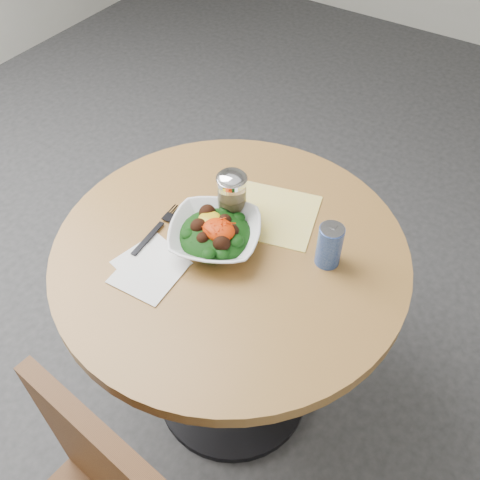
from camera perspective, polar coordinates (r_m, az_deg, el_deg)
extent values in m
plane|color=#2D2D2F|center=(1.97, -0.75, -15.60)|extent=(6.00, 6.00, 0.00)
cylinder|color=black|center=(1.95, -0.75, -15.40)|extent=(0.52, 0.52, 0.03)
cylinder|color=black|center=(1.66, -0.86, -9.98)|extent=(0.10, 0.10, 0.71)
cylinder|color=#A76E3C|center=(1.36, -1.04, -1.38)|extent=(0.90, 0.90, 0.04)
cube|color=#553318|center=(1.20, -13.46, -22.95)|extent=(0.38, 0.08, 0.46)
cube|color=yellow|center=(1.43, 3.36, 2.79)|extent=(0.28, 0.27, 0.00)
cube|color=white|center=(1.33, -9.46, -2.40)|extent=(0.17, 0.17, 0.00)
cube|color=white|center=(1.30, -9.75, -3.51)|extent=(0.15, 0.15, 0.00)
imported|color=white|center=(1.34, -2.67, 0.56)|extent=(0.30, 0.30, 0.06)
ellipsoid|color=black|center=(1.34, -2.67, 0.52)|extent=(0.18, 0.18, 0.07)
ellipsoid|color=gold|center=(1.34, -3.25, 2.24)|extent=(0.06, 0.06, 0.02)
ellipsoid|color=red|center=(1.30, -2.28, 1.11)|extent=(0.08, 0.07, 0.04)
cube|color=black|center=(1.38, -9.79, 0.17)|extent=(0.02, 0.13, 0.00)
cube|color=black|center=(1.43, -7.32, 2.78)|extent=(0.03, 0.07, 0.00)
cylinder|color=silver|center=(1.38, -0.86, 4.46)|extent=(0.07, 0.07, 0.11)
cylinder|color=olive|center=(1.40, -0.85, 3.71)|extent=(0.06, 0.06, 0.06)
cylinder|color=silver|center=(1.34, -0.89, 6.42)|extent=(0.08, 0.08, 0.01)
ellipsoid|color=silver|center=(1.34, -0.90, 6.64)|extent=(0.07, 0.07, 0.03)
cylinder|color=navy|center=(1.29, 9.52, -0.60)|extent=(0.06, 0.06, 0.11)
cylinder|color=#B6B5BC|center=(1.25, 9.84, 1.19)|extent=(0.06, 0.06, 0.00)
cube|color=#B6B5BC|center=(1.25, 10.02, 1.46)|extent=(0.01, 0.02, 0.00)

